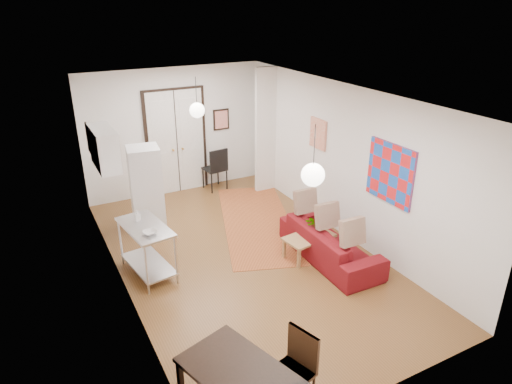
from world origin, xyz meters
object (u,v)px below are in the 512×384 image
kitchen_counter (147,243)px  dining_chair_far (287,363)px  coffee_table (309,239)px  fridge (146,188)px  dining_chair_near (287,363)px  black_side_chair (213,164)px  sofa (330,243)px  dining_table (242,379)px

kitchen_counter → dining_chair_far: (0.67, -3.31, -0.04)m
coffee_table → fridge: 3.33m
dining_chair_near → black_side_chair: size_ratio=0.89×
dining_chair_far → coffee_table: bearing=124.2°
sofa → dining_table: bearing=130.7°
sofa → kitchen_counter: size_ratio=1.74×
sofa → dining_chair_near: bearing=136.2°
dining_chair_far → kitchen_counter: bearing=174.2°
dining_table → dining_chair_far: size_ratio=1.64×
sofa → dining_table: size_ratio=1.42×
black_side_chair → coffee_table: bearing=86.6°
coffee_table → dining_table: (-2.62, -2.62, 0.32)m
fridge → dining_table: fridge is taller
sofa → coffee_table: sofa is taller
kitchen_counter → fridge: 1.75m
kitchen_counter → dining_chair_far: bearing=-86.6°
dining_chair_far → sofa: bearing=117.6°
kitchen_counter → fridge: bearing=65.9°
sofa → dining_chair_far: (-2.30, -2.28, 0.22)m
dining_table → kitchen_counter: bearing=91.1°
fridge → dining_chair_near: (0.19, -4.97, -0.31)m
coffee_table → dining_chair_near: 3.24m
black_side_chair → kitchen_counter: bearing=43.8°
coffee_table → dining_table: 3.72m
coffee_table → black_side_chair: (-0.24, 3.78, 0.27)m
dining_chair_near → sofa: bearing=117.6°
dining_table → black_side_chair: (2.38, 6.40, -0.05)m
sofa → coffee_table: (-0.28, 0.25, 0.03)m
coffee_table → fridge: bearing=132.1°
sofa → dining_chair_near: (-2.30, -2.28, 0.22)m
black_side_chair → dining_table: bearing=62.6°
dining_chair_near → dining_chair_far: same height
sofa → kitchen_counter: 3.15m
sofa → black_side_chair: (-0.52, 4.03, 0.30)m
dining_table → dining_chair_far: (0.60, 0.09, -0.13)m
dining_chair_far → black_side_chair: (1.78, 6.31, 0.08)m
kitchen_counter → black_side_chair: (2.44, 3.00, 0.04)m
black_side_chair → dining_chair_far: bearing=67.3°
sofa → fridge: size_ratio=1.27×
kitchen_counter → dining_chair_near: size_ratio=1.33×
kitchen_counter → dining_chair_near: (0.67, -3.31, -0.04)m
coffee_table → kitchen_counter: (-2.69, 0.78, 0.23)m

